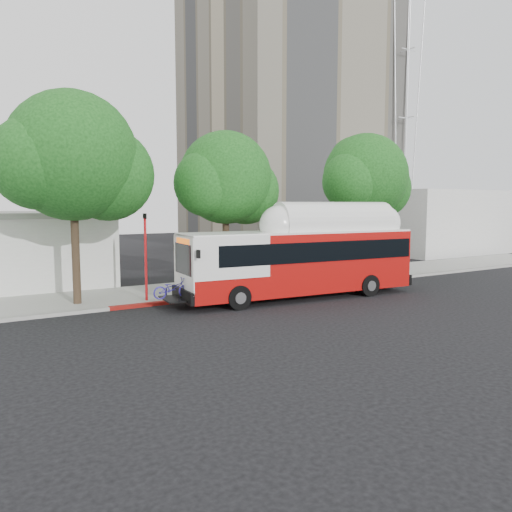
% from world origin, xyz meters
% --- Properties ---
extents(ground, '(120.00, 120.00, 0.00)m').
position_xyz_m(ground, '(0.00, 0.00, 0.00)').
color(ground, black).
rests_on(ground, ground).
extents(sidewalk, '(60.00, 5.00, 0.15)m').
position_xyz_m(sidewalk, '(0.00, 6.50, 0.07)').
color(sidewalk, gray).
rests_on(sidewalk, ground).
extents(curb_strip, '(60.00, 0.30, 0.15)m').
position_xyz_m(curb_strip, '(0.00, 3.90, 0.07)').
color(curb_strip, gray).
rests_on(curb_strip, ground).
extents(red_curb_segment, '(10.00, 0.32, 0.16)m').
position_xyz_m(red_curb_segment, '(-3.00, 3.90, 0.08)').
color(red_curb_segment, maroon).
rests_on(red_curb_segment, ground).
extents(street_tree_left, '(6.67, 5.80, 9.74)m').
position_xyz_m(street_tree_left, '(-8.53, 5.56, 6.60)').
color(street_tree_left, '#2D2116').
rests_on(street_tree_left, ground).
extents(street_tree_mid, '(5.75, 5.00, 8.62)m').
position_xyz_m(street_tree_mid, '(-0.59, 6.06, 5.91)').
color(street_tree_mid, '#2D2116').
rests_on(street_tree_mid, ground).
extents(street_tree_right, '(6.21, 5.40, 9.18)m').
position_xyz_m(street_tree_right, '(9.44, 5.86, 6.26)').
color(street_tree_right, '#2D2116').
rests_on(street_tree_right, ground).
extents(apartment_tower, '(18.00, 18.00, 37.00)m').
position_xyz_m(apartment_tower, '(18.00, 28.00, 17.62)').
color(apartment_tower, tan).
rests_on(apartment_tower, ground).
extents(horizon_block, '(20.00, 12.00, 6.00)m').
position_xyz_m(horizon_block, '(30.00, 16.00, 3.00)').
color(horizon_block, silver).
rests_on(horizon_block, ground).
extents(comms_tower, '(2.80, 2.80, 40.00)m').
position_xyz_m(comms_tower, '(26.00, 18.00, 20.00)').
color(comms_tower, silver).
rests_on(comms_tower, ground).
extents(transit_bus, '(13.20, 3.57, 3.86)m').
position_xyz_m(transit_bus, '(1.11, 1.92, 1.80)').
color(transit_bus, '#A60E0B').
rests_on(transit_bus, ground).
extents(signal_pole, '(0.12, 0.40, 4.27)m').
position_xyz_m(signal_pole, '(-6.04, 4.55, 2.19)').
color(signal_pole, red).
rests_on(signal_pole, ground).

